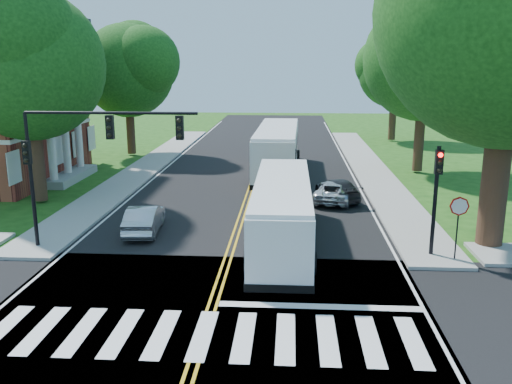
# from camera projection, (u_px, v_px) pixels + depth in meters

# --- Properties ---
(ground) EXTENTS (140.00, 140.00, 0.00)m
(ground) POSITION_uv_depth(u_px,v_px,m) (205.00, 327.00, 16.19)
(ground) COLOR #1A4611
(ground) RESTS_ON ground
(road) EXTENTS (14.00, 96.00, 0.01)m
(road) POSITION_uv_depth(u_px,v_px,m) (250.00, 189.00, 33.65)
(road) COLOR black
(road) RESTS_ON ground
(cross_road) EXTENTS (60.00, 12.00, 0.01)m
(cross_road) POSITION_uv_depth(u_px,v_px,m) (205.00, 327.00, 16.19)
(cross_road) COLOR black
(cross_road) RESTS_ON ground
(center_line) EXTENTS (0.36, 70.00, 0.01)m
(center_line) POSITION_uv_depth(u_px,v_px,m) (255.00, 176.00, 37.53)
(center_line) COLOR gold
(center_line) RESTS_ON road
(edge_line_w) EXTENTS (0.12, 70.00, 0.01)m
(edge_line_w) POSITION_uv_depth(u_px,v_px,m) (158.00, 175.00, 37.95)
(edge_line_w) COLOR silver
(edge_line_w) RESTS_ON road
(edge_line_e) EXTENTS (0.12, 70.00, 0.01)m
(edge_line_e) POSITION_uv_depth(u_px,v_px,m) (354.00, 177.00, 37.10)
(edge_line_e) COLOR silver
(edge_line_e) RESTS_ON road
(crosswalk) EXTENTS (12.60, 3.00, 0.01)m
(crosswalk) POSITION_uv_depth(u_px,v_px,m) (203.00, 335.00, 15.70)
(crosswalk) COLOR silver
(crosswalk) RESTS_ON road
(stop_bar) EXTENTS (6.60, 0.40, 0.01)m
(stop_bar) POSITION_uv_depth(u_px,v_px,m) (320.00, 306.00, 17.52)
(stop_bar) COLOR silver
(stop_bar) RESTS_ON road
(sidewalk_nw) EXTENTS (2.60, 40.00, 0.15)m
(sidewalk_nw) POSITION_uv_depth(u_px,v_px,m) (148.00, 166.00, 40.95)
(sidewalk_nw) COLOR gray
(sidewalk_nw) RESTS_ON ground
(sidewalk_ne) EXTENTS (2.60, 40.00, 0.15)m
(sidewalk_ne) POSITION_uv_depth(u_px,v_px,m) (370.00, 168.00, 39.90)
(sidewalk_ne) COLOR gray
(sidewalk_ne) RESTS_ON ground
(tree_west_near) EXTENTS (8.00, 8.00, 11.40)m
(tree_west_near) POSITION_uv_depth(u_px,v_px,m) (29.00, 66.00, 28.73)
(tree_west_near) COLOR #371E16
(tree_west_near) RESTS_ON ground
(tree_west_far) EXTENTS (7.60, 7.60, 10.67)m
(tree_west_far) POSITION_uv_depth(u_px,v_px,m) (127.00, 71.00, 44.34)
(tree_west_far) COLOR #371E16
(tree_west_far) RESTS_ON ground
(tree_east_mid) EXTENTS (8.40, 8.40, 11.93)m
(tree_east_mid) POSITION_uv_depth(u_px,v_px,m) (425.00, 60.00, 36.90)
(tree_east_mid) COLOR #371E16
(tree_east_mid) RESTS_ON ground
(tree_east_far) EXTENTS (7.20, 7.20, 10.34)m
(tree_east_far) POSITION_uv_depth(u_px,v_px,m) (395.00, 71.00, 52.60)
(tree_east_far) COLOR #371E16
(tree_east_far) RESTS_ON ground
(signal_nw) EXTENTS (7.15, 0.46, 5.66)m
(signal_nw) POSITION_uv_depth(u_px,v_px,m) (84.00, 147.00, 21.77)
(signal_nw) COLOR black
(signal_nw) RESTS_ON ground
(signal_ne) EXTENTS (0.30, 0.46, 4.40)m
(signal_ne) POSITION_uv_depth(u_px,v_px,m) (436.00, 186.00, 21.22)
(signal_ne) COLOR black
(signal_ne) RESTS_ON ground
(stop_sign) EXTENTS (0.76, 0.08, 2.53)m
(stop_sign) POSITION_uv_depth(u_px,v_px,m) (459.00, 213.00, 20.94)
(stop_sign) COLOR black
(stop_sign) RESTS_ON ground
(bus_lead) EXTENTS (2.68, 10.93, 2.82)m
(bus_lead) POSITION_uv_depth(u_px,v_px,m) (282.00, 211.00, 23.12)
(bus_lead) COLOR silver
(bus_lead) RESTS_ON road
(bus_follow) EXTENTS (3.29, 12.69, 3.27)m
(bus_follow) POSITION_uv_depth(u_px,v_px,m) (277.00, 149.00, 38.16)
(bus_follow) COLOR silver
(bus_follow) RESTS_ON road
(hatchback) EXTENTS (1.70, 4.01, 1.29)m
(hatchback) POSITION_uv_depth(u_px,v_px,m) (144.00, 219.00, 24.99)
(hatchback) COLOR silver
(hatchback) RESTS_ON road
(suv) EXTENTS (2.78, 4.53, 1.17)m
(suv) POSITION_uv_depth(u_px,v_px,m) (334.00, 191.00, 30.60)
(suv) COLOR silver
(suv) RESTS_ON road
(dark_sedan) EXTENTS (2.69, 4.44, 1.20)m
(dark_sedan) POSITION_uv_depth(u_px,v_px,m) (338.00, 190.00, 30.93)
(dark_sedan) COLOR black
(dark_sedan) RESTS_ON road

